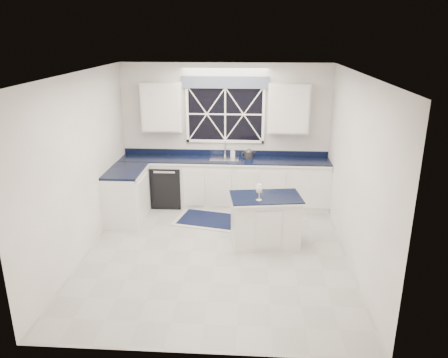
# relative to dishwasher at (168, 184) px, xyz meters

# --- Properties ---
(ground) EXTENTS (4.50, 4.50, 0.00)m
(ground) POSITION_rel_dishwasher_xyz_m (1.10, -1.95, -0.41)
(ground) COLOR #A8A8A4
(ground) RESTS_ON ground
(back_wall) EXTENTS (4.00, 0.10, 2.70)m
(back_wall) POSITION_rel_dishwasher_xyz_m (1.10, 0.30, 0.94)
(back_wall) COLOR white
(back_wall) RESTS_ON ground
(base_cabinets) EXTENTS (3.99, 1.60, 0.90)m
(base_cabinets) POSITION_rel_dishwasher_xyz_m (0.77, -0.17, 0.04)
(base_cabinets) COLOR white
(base_cabinets) RESTS_ON ground
(countertop) EXTENTS (3.98, 0.64, 0.04)m
(countertop) POSITION_rel_dishwasher_xyz_m (1.10, 0.00, 0.51)
(countertop) COLOR black
(countertop) RESTS_ON base_cabinets
(dishwasher) EXTENTS (0.60, 0.58, 0.82)m
(dishwasher) POSITION_rel_dishwasher_xyz_m (0.00, 0.00, 0.00)
(dishwasher) COLOR black
(dishwasher) RESTS_ON ground
(window) EXTENTS (1.65, 0.09, 1.26)m
(window) POSITION_rel_dishwasher_xyz_m (1.10, 0.25, 1.42)
(window) COLOR black
(window) RESTS_ON ground
(upper_cabinets) EXTENTS (3.10, 0.34, 0.90)m
(upper_cabinets) POSITION_rel_dishwasher_xyz_m (1.10, 0.13, 1.49)
(upper_cabinets) COLOR white
(upper_cabinets) RESTS_ON ground
(faucet) EXTENTS (0.05, 0.20, 0.30)m
(faucet) POSITION_rel_dishwasher_xyz_m (1.10, 0.19, 0.69)
(faucet) COLOR silver
(faucet) RESTS_ON countertop
(island) EXTENTS (1.17, 0.80, 0.81)m
(island) POSITION_rel_dishwasher_xyz_m (1.85, -1.60, -0.00)
(island) COLOR white
(island) RESTS_ON ground
(rug) EXTENTS (1.50, 1.09, 0.02)m
(rug) POSITION_rel_dishwasher_xyz_m (0.96, -0.77, -0.40)
(rug) COLOR #B7B6B1
(rug) RESTS_ON ground
(kettle) EXTENTS (0.28, 0.22, 0.20)m
(kettle) POSITION_rel_dishwasher_xyz_m (1.56, 0.07, 0.62)
(kettle) COLOR #2D2C2F
(kettle) RESTS_ON countertop
(wine_glass) EXTENTS (0.11, 0.11, 0.26)m
(wine_glass) POSITION_rel_dishwasher_xyz_m (1.74, -1.77, 0.58)
(wine_glass) COLOR silver
(wine_glass) RESTS_ON island
(soap_bottle) EXTENTS (0.10, 0.10, 0.17)m
(soap_bottle) POSITION_rel_dishwasher_xyz_m (1.25, 0.19, 0.61)
(soap_bottle) COLOR silver
(soap_bottle) RESTS_ON countertop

